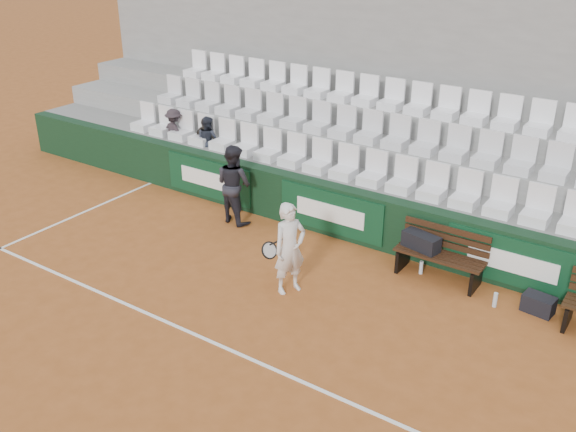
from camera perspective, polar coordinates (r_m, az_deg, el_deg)
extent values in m
plane|color=#A05424|center=(9.54, -7.25, -10.86)|extent=(80.00, 80.00, 0.00)
cube|color=white|center=(9.53, -7.26, -10.84)|extent=(18.00, 0.06, 0.01)
cube|color=black|center=(12.12, 5.03, 0.30)|extent=(18.00, 0.30, 1.00)
cube|color=#0C381E|center=(13.69, -7.07, 3.29)|extent=(2.20, 0.04, 0.82)
cube|color=#0C381E|center=(12.07, 3.81, 0.33)|extent=(2.20, 0.04, 0.82)
cube|color=#0C381E|center=(10.95, 19.32, -3.89)|extent=(2.20, 0.04, 0.82)
cube|color=gray|center=(12.63, 6.43, 1.28)|extent=(18.00, 0.95, 1.00)
cube|color=gray|center=(13.33, 8.41, 3.53)|extent=(18.00, 0.95, 1.45)
cube|color=gray|center=(14.06, 10.20, 5.54)|extent=(18.00, 0.95, 1.90)
cube|color=gray|center=(14.26, 11.66, 10.95)|extent=(18.00, 0.30, 4.40)
cube|color=white|center=(12.17, 6.22, 4.52)|extent=(11.90, 0.44, 0.63)
cube|color=silver|center=(12.83, 8.35, 7.61)|extent=(11.90, 0.44, 0.63)
cube|color=white|center=(13.54, 10.30, 10.39)|extent=(11.90, 0.44, 0.63)
cube|color=#341D0F|center=(11.09, 13.21, -4.42)|extent=(1.50, 0.56, 0.45)
cube|color=black|center=(11.06, 11.75, -2.22)|extent=(0.69, 0.41, 0.28)
cube|color=black|center=(10.70, 21.37, -7.30)|extent=(0.50, 0.34, 0.29)
cylinder|color=silver|center=(11.23, 11.75, -4.51)|extent=(0.07, 0.07, 0.24)
cylinder|color=silver|center=(10.62, 17.93, -7.11)|extent=(0.07, 0.07, 0.25)
imported|color=silver|center=(10.21, 0.16, -2.90)|extent=(0.57, 0.67, 1.55)
torus|color=black|center=(10.48, -1.66, -3.07)|extent=(0.19, 0.30, 0.26)
cylinder|color=black|center=(10.33, -1.08, -2.34)|extent=(0.26, 0.03, 0.20)
imported|color=black|center=(12.64, -4.84, 2.85)|extent=(0.86, 0.72, 1.60)
imported|color=#2A2126|center=(14.83, -10.17, 8.99)|extent=(0.76, 0.52, 1.09)
imported|color=#2E2925|center=(14.22, -7.41, 8.38)|extent=(0.61, 0.26, 1.04)
imported|color=#202531|center=(14.18, -7.22, 8.42)|extent=(0.56, 0.46, 1.08)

